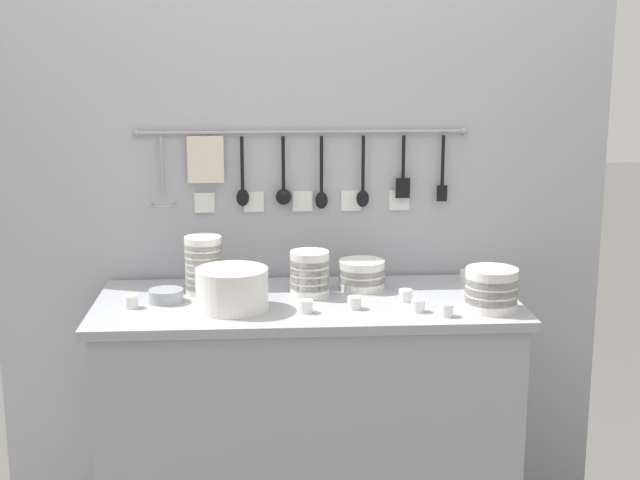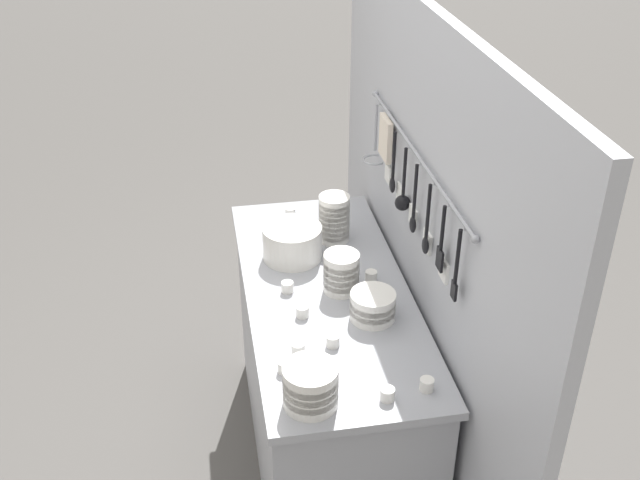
# 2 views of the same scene
# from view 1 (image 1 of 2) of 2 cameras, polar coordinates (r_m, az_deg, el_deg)

# --- Properties ---
(counter) EXTENTS (1.37, 0.58, 0.87)m
(counter) POSITION_cam_1_polar(r_m,az_deg,el_deg) (3.04, -0.80, -11.71)
(counter) COLOR #9EA0A8
(counter) RESTS_ON ground
(back_wall) EXTENTS (2.17, 0.11, 1.85)m
(back_wall) POSITION_cam_1_polar(r_m,az_deg,el_deg) (3.19, -1.15, -1.17)
(back_wall) COLOR #A8AAB2
(back_wall) RESTS_ON ground
(bowl_stack_short_front) EXTENTS (0.12, 0.12, 0.20)m
(bowl_stack_short_front) POSITION_cam_1_polar(r_m,az_deg,el_deg) (2.96, -7.47, -1.63)
(bowl_stack_short_front) COLOR silver
(bowl_stack_short_front) RESTS_ON counter
(bowl_stack_wide_centre) EXTENTS (0.16, 0.16, 0.13)m
(bowl_stack_wide_centre) POSITION_cam_1_polar(r_m,az_deg,el_deg) (2.81, 10.91, -3.12)
(bowl_stack_wide_centre) COLOR silver
(bowl_stack_wide_centre) RESTS_ON counter
(bowl_stack_tall_left) EXTENTS (0.15, 0.15, 0.10)m
(bowl_stack_tall_left) POSITION_cam_1_polar(r_m,az_deg,el_deg) (3.01, 2.69, -2.23)
(bowl_stack_tall_left) COLOR silver
(bowl_stack_tall_left) RESTS_ON counter
(bowl_stack_back_corner) EXTENTS (0.13, 0.13, 0.15)m
(bowl_stack_back_corner) POSITION_cam_1_polar(r_m,az_deg,el_deg) (2.92, -0.67, -2.16)
(bowl_stack_back_corner) COLOR silver
(bowl_stack_back_corner) RESTS_ON counter
(plate_stack) EXTENTS (0.23, 0.23, 0.13)m
(plate_stack) POSITION_cam_1_polar(r_m,az_deg,el_deg) (2.79, -5.65, -3.14)
(plate_stack) COLOR silver
(plate_stack) RESTS_ON counter
(steel_mixing_bowl) EXTENTS (0.11, 0.11, 0.04)m
(steel_mixing_bowl) POSITION_cam_1_polar(r_m,az_deg,el_deg) (2.91, -9.82, -3.53)
(steel_mixing_bowl) COLOR #93969E
(steel_mixing_bowl) RESTS_ON counter
(cup_front_left) EXTENTS (0.04, 0.04, 0.04)m
(cup_front_left) POSITION_cam_1_polar(r_m,az_deg,el_deg) (2.79, 2.21, -4.03)
(cup_front_left) COLOR silver
(cup_front_left) RESTS_ON counter
(cup_back_left) EXTENTS (0.04, 0.04, 0.04)m
(cup_back_left) POSITION_cam_1_polar(r_m,az_deg,el_deg) (2.78, 6.28, -4.19)
(cup_back_left) COLOR silver
(cup_back_left) RESTS_ON counter
(cup_mid_row) EXTENTS (0.04, 0.04, 0.04)m
(cup_mid_row) POSITION_cam_1_polar(r_m,az_deg,el_deg) (3.04, 10.23, -2.85)
(cup_mid_row) COLOR silver
(cup_mid_row) RESTS_ON counter
(cup_edge_near) EXTENTS (0.04, 0.04, 0.04)m
(cup_edge_near) POSITION_cam_1_polar(r_m,az_deg,el_deg) (2.86, -12.01, -3.88)
(cup_edge_near) COLOR silver
(cup_edge_near) RESTS_ON counter
(cup_beside_plates) EXTENTS (0.04, 0.04, 0.04)m
(cup_beside_plates) POSITION_cam_1_polar(r_m,az_deg,el_deg) (2.88, 5.49, -3.55)
(cup_beside_plates) COLOR silver
(cup_beside_plates) RESTS_ON counter
(cup_front_right) EXTENTS (0.04, 0.04, 0.04)m
(cup_front_right) POSITION_cam_1_polar(r_m,az_deg,el_deg) (3.05, -1.52, -2.62)
(cup_front_right) COLOR silver
(cup_front_right) RESTS_ON counter
(cup_edge_far) EXTENTS (0.04, 0.04, 0.04)m
(cup_edge_far) POSITION_cam_1_polar(r_m,az_deg,el_deg) (3.16, 9.34, -2.27)
(cup_edge_far) COLOR silver
(cup_edge_far) RESTS_ON counter
(cup_by_caddy) EXTENTS (0.04, 0.04, 0.04)m
(cup_by_caddy) POSITION_cam_1_polar(r_m,az_deg,el_deg) (2.75, -0.92, -4.27)
(cup_by_caddy) COLOR silver
(cup_by_caddy) RESTS_ON counter
(cup_back_right) EXTENTS (0.04, 0.04, 0.04)m
(cup_back_right) POSITION_cam_1_polar(r_m,az_deg,el_deg) (2.74, 8.08, -4.47)
(cup_back_right) COLOR silver
(cup_back_right) RESTS_ON counter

